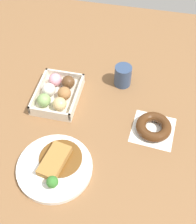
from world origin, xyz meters
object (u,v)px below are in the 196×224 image
object	(u,v)px
chocolate_ring_donut	(154,127)
coffee_mug	(123,76)
curry_plate	(55,166)
donut_box	(57,93)

from	to	relation	value
chocolate_ring_donut	coffee_mug	world-z (taller)	coffee_mug
curry_plate	coffee_mug	xyz separation A→B (m)	(0.41, -0.15, 0.03)
curry_plate	chocolate_ring_donut	size ratio (longest dim) A/B	1.53
donut_box	chocolate_ring_donut	xyz separation A→B (m)	(-0.07, -0.37, -0.01)
donut_box	coffee_mug	xyz separation A→B (m)	(0.13, -0.23, 0.02)
donut_box	coffee_mug	size ratio (longest dim) A/B	2.46
donut_box	coffee_mug	world-z (taller)	coffee_mug
donut_box	chocolate_ring_donut	size ratio (longest dim) A/B	1.34
curry_plate	coffee_mug	bearing A→B (deg)	-19.33
donut_box	coffee_mug	bearing A→B (deg)	-60.71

